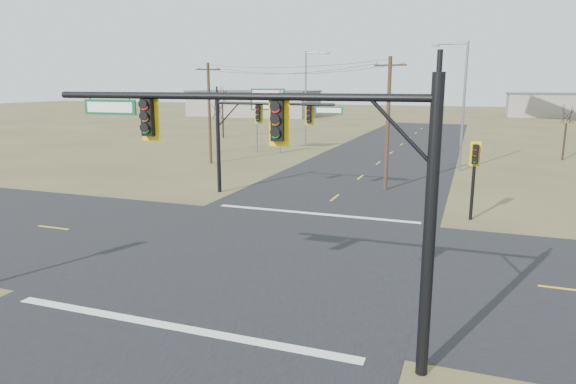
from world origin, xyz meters
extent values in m
plane|color=brown|center=(0.00, 0.00, 0.00)|extent=(320.00, 320.00, 0.00)
cube|color=black|center=(0.00, 0.00, 0.01)|extent=(160.00, 14.00, 0.02)
cube|color=black|center=(0.00, 0.00, 0.01)|extent=(14.00, 160.00, 0.02)
cube|color=silver|center=(0.00, -7.50, 0.03)|extent=(12.00, 0.40, 0.01)
cube|color=silver|center=(0.00, 7.50, 0.03)|extent=(12.00, 0.40, 0.01)
cylinder|color=black|center=(7.50, -7.50, 3.84)|extent=(0.31, 0.31, 7.68)
cylinder|color=black|center=(2.01, -7.50, 7.08)|extent=(10.98, 0.20, 0.20)
cube|color=#0B4F24|center=(-1.80, -7.50, 6.73)|extent=(1.80, 0.05, 0.45)
cylinder|color=black|center=(-8.07, 11.16, 3.36)|extent=(0.27, 0.27, 6.72)
cylinder|color=black|center=(-3.99, 11.16, 6.12)|extent=(8.16, 0.17, 0.17)
cube|color=#0B4F24|center=(-0.27, 11.16, 5.77)|extent=(1.80, 0.05, 0.45)
cylinder|color=black|center=(8.49, 9.29, 2.11)|extent=(0.18, 0.18, 4.22)
cylinder|color=#472E1E|center=(2.68, 15.82, 4.61)|extent=(0.27, 0.27, 9.22)
cube|color=#472E1E|center=(2.68, 15.82, 8.62)|extent=(2.24, 0.53, 0.12)
cylinder|color=#472E1E|center=(-14.89, 22.56, 4.63)|extent=(0.27, 0.27, 9.26)
cube|color=#472E1E|center=(-14.89, 22.56, 8.66)|extent=(2.20, 0.78, 0.12)
cylinder|color=slate|center=(-14.06, 31.59, 3.44)|extent=(0.18, 0.18, 6.87)
cylinder|color=slate|center=(-11.31, 31.59, 3.44)|extent=(0.18, 0.18, 6.87)
cube|color=#0B4F24|center=(-12.69, 31.59, 5.73)|extent=(3.51, 1.21, 2.29)
cylinder|color=slate|center=(7.35, 26.16, 5.42)|extent=(0.22, 0.22, 10.84)
cylinder|color=slate|center=(6.05, 26.16, 10.64)|extent=(2.60, 0.13, 0.13)
cube|color=slate|center=(4.75, 26.16, 10.54)|extent=(0.64, 0.40, 0.20)
cylinder|color=slate|center=(-11.44, 40.75, 5.60)|extent=(0.22, 0.22, 11.21)
cylinder|color=slate|center=(-10.10, 40.75, 11.01)|extent=(2.69, 0.13, 0.13)
cube|color=slate|center=(-8.75, 40.75, 10.91)|extent=(0.65, 0.38, 0.20)
cylinder|color=black|center=(-18.04, 30.10, 1.86)|extent=(0.18, 0.18, 3.72)
cylinder|color=black|center=(-24.32, 43.60, 2.43)|extent=(0.22, 0.22, 4.85)
cylinder|color=black|center=(16.70, 36.26, 1.79)|extent=(0.19, 0.19, 3.57)
cube|color=gray|center=(-40.00, 90.00, 2.75)|extent=(28.00, 14.00, 5.50)
cube|color=gray|center=(25.00, 110.00, 2.50)|extent=(20.00, 12.00, 5.00)
camera|label=1|loc=(8.37, -20.10, 7.43)|focal=32.00mm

